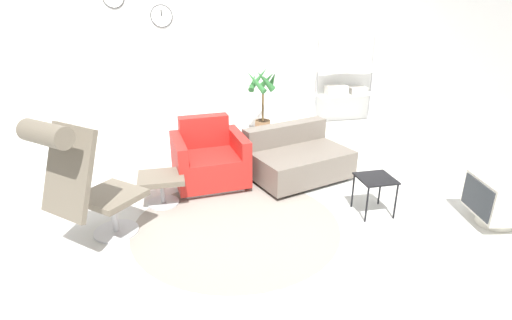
% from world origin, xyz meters
% --- Properties ---
extents(ground_plane, '(12.00, 12.00, 0.00)m').
position_xyz_m(ground_plane, '(0.00, 0.00, 0.00)').
color(ground_plane, silver).
extents(wall_back, '(12.00, 0.09, 2.80)m').
position_xyz_m(wall_back, '(-0.00, 2.99, 1.40)').
color(wall_back, white).
rests_on(wall_back, ground_plane).
extents(round_rug, '(2.15, 2.15, 0.01)m').
position_xyz_m(round_rug, '(-0.02, -0.38, 0.00)').
color(round_rug, gray).
rests_on(round_rug, ground_plane).
extents(lounge_chair, '(0.96, 0.99, 1.29)m').
position_xyz_m(lounge_chair, '(-1.42, -0.46, 0.75)').
color(lounge_chair, '#BCBCC1').
rests_on(lounge_chair, ground_plane).
extents(ottoman, '(0.51, 0.43, 0.35)m').
position_xyz_m(ottoman, '(-0.76, 0.27, 0.27)').
color(ottoman, '#BCBCC1').
rests_on(ottoman, ground_plane).
extents(armchair_red, '(0.94, 0.87, 0.82)m').
position_xyz_m(armchair_red, '(-0.17, 0.70, 0.30)').
color(armchair_red, silver).
rests_on(armchair_red, ground_plane).
extents(couch_low, '(1.41, 1.18, 0.66)m').
position_xyz_m(couch_low, '(0.97, 0.63, 0.25)').
color(couch_low, black).
rests_on(couch_low, ground_plane).
extents(side_table, '(0.37, 0.37, 0.42)m').
position_xyz_m(side_table, '(1.49, -0.45, 0.37)').
color(side_table, black).
rests_on(side_table, ground_plane).
extents(crt_television, '(0.57, 0.63, 0.51)m').
position_xyz_m(crt_television, '(2.63, -0.94, 0.28)').
color(crt_television, beige).
rests_on(crt_television, ground_plane).
extents(potted_plant, '(0.55, 0.57, 1.18)m').
position_xyz_m(potted_plant, '(0.91, 2.35, 0.62)').
color(potted_plant, brown).
rests_on(potted_plant, ground_plane).
extents(shelf_unit, '(1.14, 0.28, 1.73)m').
position_xyz_m(shelf_unit, '(2.55, 2.76, 0.79)').
color(shelf_unit, '#BCBCC1').
rests_on(shelf_unit, ground_plane).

